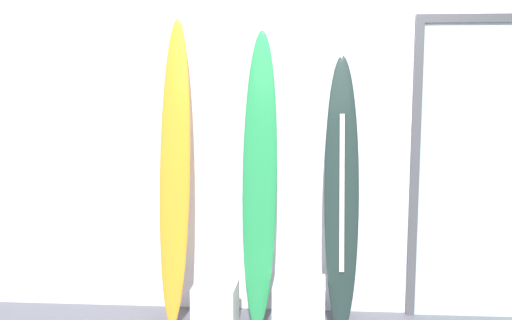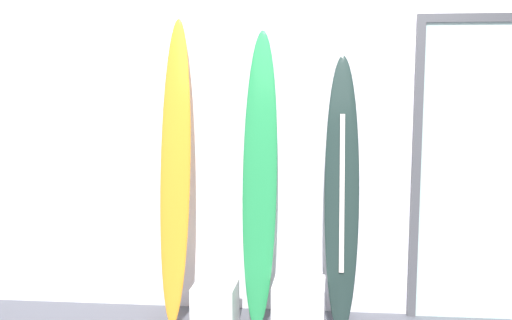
{
  "view_description": "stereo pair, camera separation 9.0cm",
  "coord_description": "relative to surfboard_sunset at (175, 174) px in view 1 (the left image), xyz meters",
  "views": [
    {
      "loc": [
        -0.01,
        -3.16,
        1.75
      ],
      "look_at": [
        -0.29,
        0.95,
        1.19
      ],
      "focal_mm": 41.51,
      "sensor_mm": 36.0,
      "label": 1
    },
    {
      "loc": [
        0.08,
        -3.16,
        1.75
      ],
      "look_at": [
        -0.29,
        0.95,
        1.19
      ],
      "focal_mm": 41.51,
      "sensor_mm": 36.0,
      "label": 2
    }
  ],
  "objects": [
    {
      "name": "wall_back",
      "position": [
        0.88,
        0.32,
        0.32
      ],
      "size": [
        7.2,
        0.2,
        2.8
      ],
      "primitive_type": "cube",
      "color": "silver",
      "rests_on": "ground"
    },
    {
      "name": "glass_door",
      "position": [
        2.3,
        0.2,
        0.06
      ],
      "size": [
        1.18,
        0.06,
        2.21
      ],
      "color": "silver",
      "rests_on": "ground"
    },
    {
      "name": "surfboard_charcoal",
      "position": [
        1.19,
        -0.01,
        -0.13
      ],
      "size": [
        0.25,
        0.44,
        1.93
      ],
      "color": "#1C2B28",
      "rests_on": "ground"
    },
    {
      "name": "display_block_center",
      "position": [
        0.31,
        -0.15,
        -0.92
      ],
      "size": [
        0.31,
        0.31,
        0.32
      ],
      "color": "white",
      "rests_on": "ground"
    },
    {
      "name": "surfboard_sunset",
      "position": [
        0.0,
        0.0,
        0.0
      ],
      "size": [
        0.23,
        0.4,
        2.2
      ],
      "color": "orange",
      "rests_on": "ground"
    },
    {
      "name": "surfboard_emerald",
      "position": [
        0.61,
        0.0,
        -0.04
      ],
      "size": [
        0.26,
        0.41,
        2.11
      ],
      "color": "#228044",
      "rests_on": "ground"
    },
    {
      "name": "display_block_left",
      "position": [
        0.9,
        -0.14,
        -0.91
      ],
      "size": [
        0.38,
        0.38,
        0.35
      ],
      "color": "white",
      "rests_on": "ground"
    }
  ]
}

